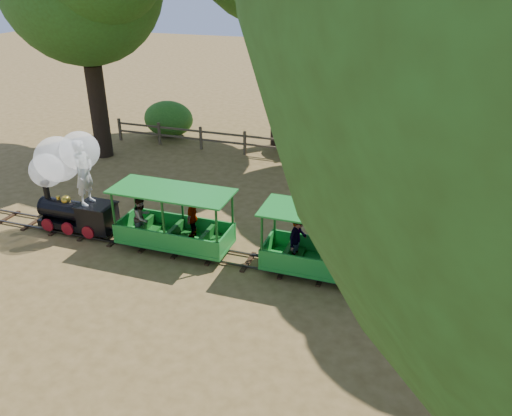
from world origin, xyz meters
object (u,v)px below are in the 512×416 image
(locomotive, at_px, (67,175))
(carriage_rear, at_px, (322,250))
(fence, at_px, (315,149))
(carriage_front, at_px, (171,225))

(locomotive, xyz_separation_m, carriage_rear, (7.45, -0.07, -1.00))
(carriage_rear, xyz_separation_m, fence, (-1.97, 8.01, -0.20))
(locomotive, relative_size, carriage_rear, 0.96)
(carriage_front, xyz_separation_m, carriage_rear, (4.21, -0.01, 0.02))
(locomotive, height_order, carriage_front, locomotive)
(locomotive, bearing_deg, carriage_front, -1.07)
(locomotive, distance_m, fence, 9.72)
(locomotive, bearing_deg, carriage_rear, -0.57)
(locomotive, xyz_separation_m, fence, (5.48, 7.93, -1.20))
(carriage_rear, distance_m, fence, 8.25)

